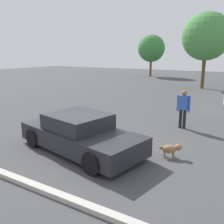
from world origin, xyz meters
TOP-DOWN VIEW (x-y plane):
  - ground_plane at (0.00, 0.00)m, footprint 80.00×80.00m
  - sedan_foreground at (-0.34, -0.25)m, footprint 4.62×2.64m
  - dog at (2.39, 0.74)m, footprint 0.64×0.41m
  - pedestrian at (1.85, 3.98)m, footprint 0.57×0.25m
  - parking_curb at (0.00, -2.66)m, footprint 7.80×0.20m
  - tree_back_center at (-8.49, 25.74)m, footprint 3.62×3.62m
  - tree_back_right at (0.09, 17.04)m, footprint 4.16×4.16m

SIDE VIEW (x-z plane):
  - ground_plane at x=0.00m, z-range 0.00..0.00m
  - parking_curb at x=0.00m, z-range 0.00..0.12m
  - dog at x=2.39m, z-range 0.06..0.51m
  - sedan_foreground at x=-0.34m, z-range -0.04..1.19m
  - pedestrian at x=1.85m, z-range 0.15..1.79m
  - tree_back_center at x=-8.49m, z-range 0.97..6.55m
  - tree_back_right at x=0.09m, z-range 1.23..7.86m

